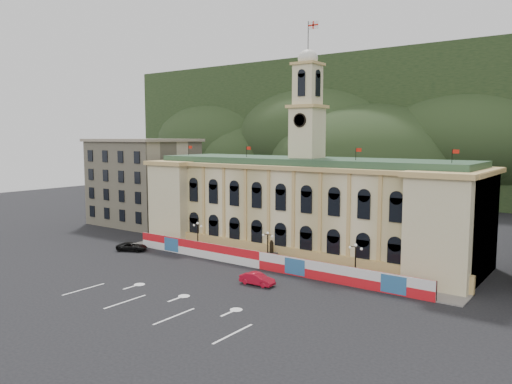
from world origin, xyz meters
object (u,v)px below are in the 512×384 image
Objects in this scene: statue at (272,257)px; lamp_center at (268,245)px; red_sedan at (257,279)px; black_suv at (132,247)px.

statue is 0.72× the size of lamp_center.
red_sedan is at bearing -65.49° from statue.
lamp_center is 24.68m from black_suv.
red_sedan is (4.38, -9.60, -0.41)m from statue.
statue is 0.66× the size of black_suv.
lamp_center is at bearing -90.00° from statue.
black_suv is at bearing -167.29° from lamp_center.
statue is at bearing 90.00° from lamp_center.
lamp_center reaches higher than red_sedan.
black_suv is at bearing -165.04° from statue.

